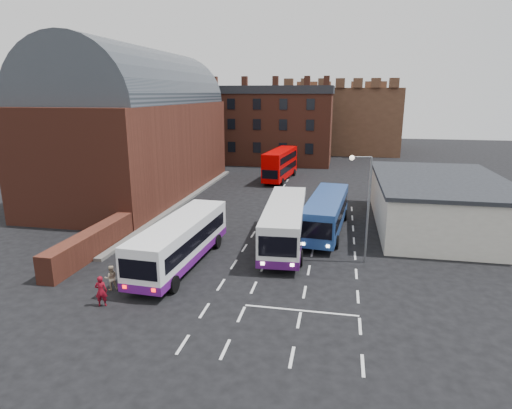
% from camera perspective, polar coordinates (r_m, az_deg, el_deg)
% --- Properties ---
extents(ground, '(180.00, 180.00, 0.00)m').
position_cam_1_polar(ground, '(26.80, -4.23, -9.91)').
color(ground, black).
extents(railway_station, '(12.00, 28.00, 16.00)m').
position_cam_1_polar(railway_station, '(49.79, -15.46, 10.12)').
color(railway_station, '#602B1E').
rests_on(railway_station, ground).
extents(forecourt_wall, '(1.20, 10.00, 1.80)m').
position_cam_1_polar(forecourt_wall, '(32.19, -21.13, -4.88)').
color(forecourt_wall, '#602B1E').
rests_on(forecourt_wall, ground).
extents(cream_building, '(10.40, 16.40, 4.25)m').
position_cam_1_polar(cream_building, '(39.42, 23.14, 0.31)').
color(cream_building, beige).
rests_on(cream_building, ground).
extents(brick_terrace, '(22.00, 10.00, 11.00)m').
position_cam_1_polar(brick_terrace, '(70.82, 0.92, 10.10)').
color(brick_terrace, brown).
rests_on(brick_terrace, ground).
extents(castle_keep, '(22.00, 22.00, 12.00)m').
position_cam_1_polar(castle_keep, '(89.61, 11.00, 11.12)').
color(castle_keep, brown).
rests_on(castle_keep, ground).
extents(bus_white_outbound, '(3.27, 11.34, 3.06)m').
position_cam_1_polar(bus_white_outbound, '(28.70, -10.00, -4.52)').
color(bus_white_outbound, white).
rests_on(bus_white_outbound, ground).
extents(bus_white_inbound, '(3.49, 11.95, 3.22)m').
position_cam_1_polar(bus_white_inbound, '(31.82, 3.85, -2.22)').
color(bus_white_inbound, silver).
rests_on(bus_white_inbound, ground).
extents(bus_blue, '(3.54, 11.26, 3.02)m').
position_cam_1_polar(bus_blue, '(35.17, 9.35, -0.94)').
color(bus_blue, navy).
rests_on(bus_blue, ground).
extents(bus_red_double, '(3.35, 10.06, 3.95)m').
position_cam_1_polar(bus_red_double, '(56.14, 3.25, 5.39)').
color(bus_red_double, '#CB0000').
rests_on(bus_red_double, ground).
extents(street_lamp, '(1.46, 0.48, 7.29)m').
position_cam_1_polar(street_lamp, '(28.73, 14.32, 0.66)').
color(street_lamp, slate).
rests_on(street_lamp, ground).
extents(pedestrian_red, '(0.72, 0.58, 1.72)m').
position_cam_1_polar(pedestrian_red, '(24.73, -19.96, -10.79)').
color(pedestrian_red, maroon).
rests_on(pedestrian_red, ground).
extents(pedestrian_beige, '(0.91, 0.87, 1.49)m').
position_cam_1_polar(pedestrian_beige, '(26.48, -18.76, -9.24)').
color(pedestrian_beige, '#C3AD8D').
rests_on(pedestrian_beige, ground).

